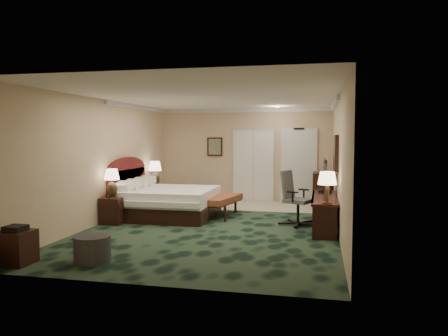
% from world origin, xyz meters
% --- Properties ---
extents(floor, '(5.00, 7.50, 0.00)m').
position_xyz_m(floor, '(0.00, 0.00, 0.00)').
color(floor, black).
rests_on(floor, ground).
extents(ceiling, '(5.00, 7.50, 0.00)m').
position_xyz_m(ceiling, '(0.00, 0.00, 2.70)').
color(ceiling, white).
rests_on(ceiling, wall_back).
extents(wall_back, '(5.00, 0.00, 2.70)m').
position_xyz_m(wall_back, '(0.00, 3.75, 1.35)').
color(wall_back, tan).
rests_on(wall_back, ground).
extents(wall_front, '(5.00, 0.00, 2.70)m').
position_xyz_m(wall_front, '(0.00, -3.75, 1.35)').
color(wall_front, tan).
rests_on(wall_front, ground).
extents(wall_left, '(0.00, 7.50, 2.70)m').
position_xyz_m(wall_left, '(-2.50, 0.00, 1.35)').
color(wall_left, tan).
rests_on(wall_left, ground).
extents(wall_right, '(0.00, 7.50, 2.70)m').
position_xyz_m(wall_right, '(2.50, 0.00, 1.35)').
color(wall_right, tan).
rests_on(wall_right, ground).
extents(crown_molding, '(5.00, 7.50, 0.10)m').
position_xyz_m(crown_molding, '(0.00, 0.00, 2.65)').
color(crown_molding, silver).
rests_on(crown_molding, wall_back).
extents(tile_patch, '(3.20, 1.70, 0.01)m').
position_xyz_m(tile_patch, '(0.90, 2.90, 0.01)').
color(tile_patch, '#B7AC94').
rests_on(tile_patch, ground).
extents(headboard, '(0.12, 2.00, 1.40)m').
position_xyz_m(headboard, '(-2.44, 1.00, 0.70)').
color(headboard, '#49150C').
rests_on(headboard, ground).
extents(entry_door, '(1.02, 0.06, 2.18)m').
position_xyz_m(entry_door, '(1.55, 3.72, 1.05)').
color(entry_door, silver).
rests_on(entry_door, ground).
extents(closet_doors, '(1.20, 0.06, 2.10)m').
position_xyz_m(closet_doors, '(0.25, 3.71, 1.05)').
color(closet_doors, silver).
rests_on(closet_doors, ground).
extents(wall_art, '(0.45, 0.06, 0.55)m').
position_xyz_m(wall_art, '(-0.90, 3.71, 1.60)').
color(wall_art, '#42594E').
rests_on(wall_art, wall_back).
extents(wall_mirror, '(0.05, 0.95, 0.75)m').
position_xyz_m(wall_mirror, '(2.46, 0.60, 1.55)').
color(wall_mirror, white).
rests_on(wall_mirror, wall_right).
extents(bed, '(2.12, 1.96, 0.67)m').
position_xyz_m(bed, '(-1.34, 0.85, 0.34)').
color(bed, white).
rests_on(bed, ground).
extents(nightstand_near, '(0.46, 0.52, 0.57)m').
position_xyz_m(nightstand_near, '(-2.25, -0.13, 0.29)').
color(nightstand_near, black).
rests_on(nightstand_near, ground).
extents(nightstand_far, '(0.43, 0.50, 0.54)m').
position_xyz_m(nightstand_far, '(-2.26, 2.39, 0.27)').
color(nightstand_far, black).
rests_on(nightstand_far, ground).
extents(lamp_near, '(0.37, 0.37, 0.62)m').
position_xyz_m(lamp_near, '(-2.26, -0.17, 0.88)').
color(lamp_near, black).
rests_on(lamp_near, nightstand_near).
extents(lamp_far, '(0.44, 0.44, 0.69)m').
position_xyz_m(lamp_far, '(-2.26, 2.35, 0.88)').
color(lamp_far, black).
rests_on(lamp_far, nightstand_far).
extents(bed_bench, '(0.76, 1.50, 0.48)m').
position_xyz_m(bed_bench, '(-0.10, 1.17, 0.24)').
color(bed_bench, brown).
rests_on(bed_bench, ground).
extents(ottoman, '(0.72, 0.72, 0.39)m').
position_xyz_m(ottoman, '(-1.20, -2.93, 0.20)').
color(ottoman, '#2A2A2D').
rests_on(ottoman, ground).
extents(side_table, '(0.46, 0.46, 0.50)m').
position_xyz_m(side_table, '(-2.24, -3.28, 0.25)').
color(side_table, black).
rests_on(side_table, ground).
extents(desk, '(0.49, 2.29, 0.66)m').
position_xyz_m(desk, '(2.23, 0.34, 0.33)').
color(desk, black).
rests_on(desk, ground).
extents(tv, '(0.09, 0.94, 0.73)m').
position_xyz_m(tv, '(2.25, 1.10, 1.03)').
color(tv, black).
rests_on(tv, desk).
extents(desk_lamp, '(0.42, 0.42, 0.60)m').
position_xyz_m(desk_lamp, '(2.27, -0.67, 0.96)').
color(desk_lamp, black).
rests_on(desk_lamp, desk).
extents(desk_chair, '(0.87, 0.85, 1.16)m').
position_xyz_m(desk_chair, '(1.70, 0.50, 0.58)').
color(desk_chair, '#4D4D4D').
rests_on(desk_chair, ground).
extents(minibar, '(0.49, 0.88, 0.92)m').
position_xyz_m(minibar, '(2.21, 3.20, 0.46)').
color(minibar, black).
rests_on(minibar, ground).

